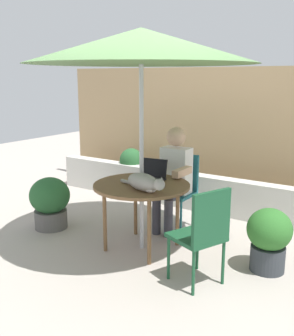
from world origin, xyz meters
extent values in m
plane|color=#ADA399|center=(0.00, 0.00, 0.00)|extent=(14.00, 14.00, 0.00)
cube|color=tan|center=(0.00, 2.06, 0.96)|extent=(5.48, 0.08, 1.92)
cube|color=beige|center=(0.00, 1.48, 0.25)|extent=(4.93, 0.20, 0.49)
cylinder|color=brown|center=(0.00, 0.00, 0.69)|extent=(1.00, 1.00, 0.03)
cylinder|color=brown|center=(0.27, 0.27, 0.34)|extent=(0.04, 0.04, 0.68)
cylinder|color=brown|center=(-0.27, 0.27, 0.34)|extent=(0.04, 0.04, 0.68)
cylinder|color=brown|center=(-0.27, -0.27, 0.34)|extent=(0.04, 0.04, 0.68)
cylinder|color=brown|center=(0.27, -0.27, 0.34)|extent=(0.04, 0.04, 0.68)
cylinder|color=#B7B7BC|center=(0.00, 0.00, 1.03)|extent=(0.04, 0.04, 2.06)
cone|color=#4C723F|center=(0.00, 0.00, 2.07)|extent=(2.25, 2.25, 0.34)
sphere|color=#B7B7BC|center=(0.00, 0.00, 2.09)|extent=(0.06, 0.06, 0.06)
cube|color=#1E606B|center=(0.00, 0.72, 0.42)|extent=(0.40, 0.40, 0.04)
cube|color=#1E606B|center=(0.00, 0.90, 0.66)|extent=(0.40, 0.04, 0.44)
cylinder|color=#1E606B|center=(0.17, 0.89, 0.20)|extent=(0.03, 0.03, 0.41)
cylinder|color=#1E606B|center=(-0.17, 0.89, 0.20)|extent=(0.03, 0.03, 0.41)
cylinder|color=#1E606B|center=(-0.17, 0.55, 0.20)|extent=(0.03, 0.03, 0.41)
cylinder|color=#1E606B|center=(0.17, 0.55, 0.20)|extent=(0.03, 0.03, 0.41)
cube|color=#194C2D|center=(0.80, -0.33, 0.42)|extent=(0.52, 0.52, 0.04)
cube|color=#194C2D|center=(0.97, -0.40, 0.66)|extent=(0.19, 0.38, 0.44)
cylinder|color=#194C2D|center=(0.89, -0.55, 0.20)|extent=(0.03, 0.03, 0.41)
cylinder|color=#194C2D|center=(1.02, -0.24, 0.20)|extent=(0.03, 0.03, 0.41)
cylinder|color=#194C2D|center=(0.71, -0.11, 0.20)|extent=(0.03, 0.03, 0.41)
cylinder|color=#194C2D|center=(0.58, -0.42, 0.20)|extent=(0.03, 0.03, 0.41)
cube|color=white|center=(0.00, 0.72, 0.71)|extent=(0.34, 0.20, 0.54)
sphere|color=#DBAD89|center=(0.00, 0.71, 1.11)|extent=(0.22, 0.22, 0.22)
cube|color=#383842|center=(-0.08, 0.57, 0.49)|extent=(0.12, 0.30, 0.12)
cylinder|color=#383842|center=(-0.08, 0.42, 0.22)|extent=(0.10, 0.10, 0.44)
cube|color=#383842|center=(0.08, 0.57, 0.49)|extent=(0.12, 0.30, 0.12)
cylinder|color=#383842|center=(0.08, 0.42, 0.22)|extent=(0.10, 0.10, 0.44)
cube|color=#DBAD89|center=(-0.20, 0.50, 0.76)|extent=(0.08, 0.32, 0.08)
cube|color=#DBAD89|center=(0.20, 0.50, 0.76)|extent=(0.08, 0.32, 0.08)
cube|color=black|center=(-0.01, 0.16, 0.71)|extent=(0.33, 0.26, 0.02)
cube|color=black|center=(-0.02, 0.27, 0.82)|extent=(0.31, 0.10, 0.20)
cube|color=black|center=(-0.02, 0.27, 0.82)|extent=(0.30, 0.10, 0.20)
ellipsoid|color=gray|center=(0.15, -0.19, 0.79)|extent=(0.43, 0.28, 0.17)
sphere|color=gray|center=(0.37, -0.25, 0.81)|extent=(0.11, 0.11, 0.11)
ellipsoid|color=white|center=(0.25, -0.22, 0.75)|extent=(0.15, 0.15, 0.09)
cylinder|color=gray|center=(-0.12, -0.09, 0.73)|extent=(0.18, 0.08, 0.04)
cone|color=gray|center=(0.36, -0.28, 0.86)|extent=(0.04, 0.04, 0.03)
cone|color=gray|center=(0.37, -0.22, 0.86)|extent=(0.04, 0.04, 0.03)
cylinder|color=#33383D|center=(1.27, 0.24, 0.12)|extent=(0.32, 0.32, 0.24)
ellipsoid|color=#2D6B28|center=(1.27, 0.24, 0.41)|extent=(0.42, 0.42, 0.40)
cylinder|color=#595654|center=(-1.25, -0.12, 0.11)|extent=(0.39, 0.39, 0.22)
ellipsoid|color=#26592D|center=(-1.25, -0.12, 0.41)|extent=(0.48, 0.48, 0.44)
cylinder|color=#9E5138|center=(-1.28, 1.59, 0.18)|extent=(0.26, 0.26, 0.37)
ellipsoid|color=#26592D|center=(-1.28, 1.59, 0.53)|extent=(0.36, 0.36, 0.38)
camera|label=1|loc=(2.25, -3.28, 1.79)|focal=42.75mm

